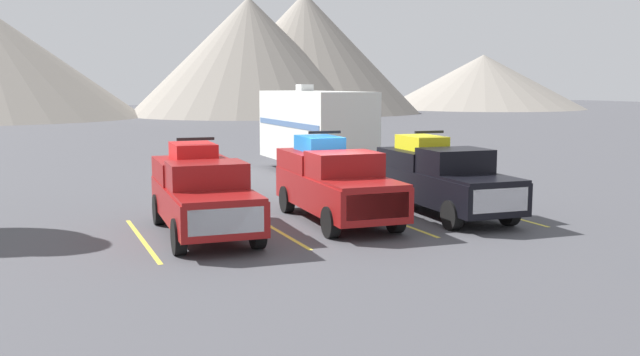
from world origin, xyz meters
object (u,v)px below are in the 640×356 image
at_px(pickup_truck_b, 334,181).
at_px(camper_trailer_a, 314,127).
at_px(pickup_truck_a, 202,191).
at_px(pickup_truck_c, 442,177).

bearing_deg(pickup_truck_b, camper_trailer_a, 70.99).
relative_size(pickup_truck_a, pickup_truck_b, 0.99).
xyz_separation_m(pickup_truck_a, pickup_truck_c, (7.44, 0.02, 0.00)).
relative_size(pickup_truck_a, camper_trailer_a, 0.63).
relative_size(pickup_truck_c, camper_trailer_a, 0.66).
relative_size(pickup_truck_b, camper_trailer_a, 0.64).
distance_m(pickup_truck_b, camper_trailer_a, 10.90).
bearing_deg(camper_trailer_a, pickup_truck_c, -90.47).
distance_m(pickup_truck_a, pickup_truck_c, 7.44).
distance_m(pickup_truck_b, pickup_truck_c, 3.47).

